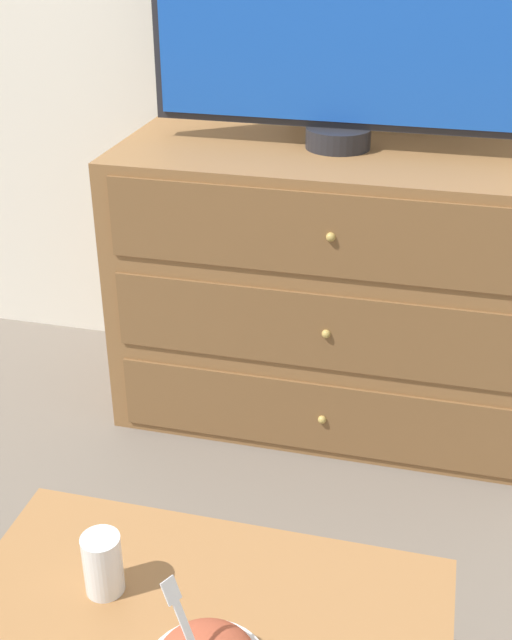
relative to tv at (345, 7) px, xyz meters
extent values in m
plane|color=#70665B|center=(0.02, 0.25, -1.20)|extent=(12.00, 12.00, 0.00)
cube|color=olive|center=(0.04, -0.04, -0.78)|extent=(1.29, 0.53, 0.83)
cube|color=brown|center=(0.04, -0.31, -1.06)|extent=(1.19, 0.01, 0.22)
sphere|color=tan|center=(0.04, -0.32, -1.06)|extent=(0.02, 0.02, 0.02)
cube|color=brown|center=(0.04, -0.31, -0.78)|extent=(1.19, 0.01, 0.22)
sphere|color=tan|center=(0.04, -0.32, -0.78)|extent=(0.02, 0.02, 0.02)
cube|color=brown|center=(0.04, -0.31, -0.50)|extent=(1.19, 0.01, 0.22)
sphere|color=tan|center=(0.04, -0.32, -0.50)|extent=(0.02, 0.02, 0.02)
cylinder|color=#232328|center=(0.00, 0.00, -0.34)|extent=(0.18, 0.18, 0.06)
cube|color=blue|center=(0.00, -0.02, 0.02)|extent=(1.00, 0.01, 0.61)
cylinder|color=brown|center=(-0.39, -1.09, -1.01)|extent=(0.04, 0.04, 0.37)
cube|color=silver|center=(-0.01, -1.40, -0.62)|extent=(0.03, 0.03, 0.03)
cylinder|color=beige|center=(-0.19, -1.27, -0.77)|extent=(0.06, 0.06, 0.07)
cylinder|color=white|center=(-0.19, -1.27, -0.75)|extent=(0.07, 0.07, 0.11)
camera|label=1|loc=(0.31, -2.17, 0.25)|focal=45.00mm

